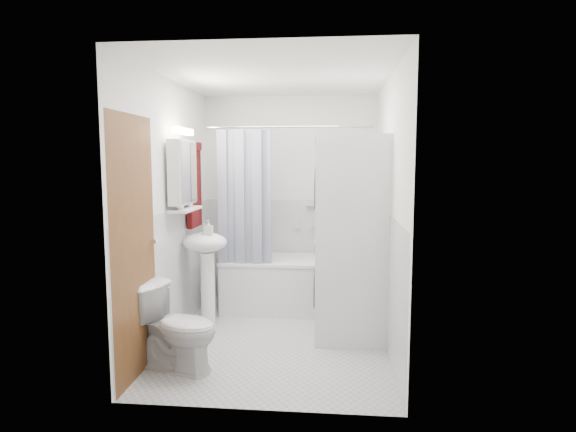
# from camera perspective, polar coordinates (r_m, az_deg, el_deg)

# --- Properties ---
(floor) EXTENTS (2.60, 2.60, 0.00)m
(floor) POSITION_cam_1_polar(r_m,az_deg,el_deg) (4.64, -1.23, -14.33)
(floor) COLOR silver
(floor) RESTS_ON ground
(room_walls) EXTENTS (2.60, 2.60, 2.60)m
(room_walls) POSITION_cam_1_polar(r_m,az_deg,el_deg) (4.34, -1.28, 4.32)
(room_walls) COLOR white
(room_walls) RESTS_ON ground
(wainscot) EXTENTS (1.98, 2.58, 2.58)m
(wainscot) POSITION_cam_1_polar(r_m,az_deg,el_deg) (4.75, -0.83, -6.29)
(wainscot) COLOR white
(wainscot) RESTS_ON ground
(door) EXTENTS (0.05, 2.00, 2.00)m
(door) POSITION_cam_1_polar(r_m,az_deg,el_deg) (4.09, -15.56, -2.93)
(door) COLOR brown
(door) RESTS_ON ground
(bathtub) EXTENTS (1.51, 0.72, 0.58)m
(bathtub) POSITION_cam_1_polar(r_m,az_deg,el_deg) (5.42, 0.41, -7.74)
(bathtub) COLOR silver
(bathtub) RESTS_ON ground
(tub_spout) EXTENTS (0.04, 0.12, 0.04)m
(tub_spout) POSITION_cam_1_polar(r_m,az_deg,el_deg) (5.62, 2.74, -1.21)
(tub_spout) COLOR silver
(tub_spout) RESTS_ON room_walls
(curtain_rod) EXTENTS (1.69, 0.02, 0.02)m
(curtain_rod) POSITION_cam_1_polar(r_m,az_deg,el_deg) (4.96, 0.12, 10.53)
(curtain_rod) COLOR silver
(curtain_rod) RESTS_ON room_walls
(shower_curtain) EXTENTS (0.55, 0.02, 1.45)m
(shower_curtain) POSITION_cam_1_polar(r_m,az_deg,el_deg) (5.03, -5.24, 1.90)
(shower_curtain) COLOR #131D43
(shower_curtain) RESTS_ON curtain_rod
(sink) EXTENTS (0.44, 0.37, 1.04)m
(sink) POSITION_cam_1_polar(r_m,az_deg,el_deg) (4.88, -9.70, -4.81)
(sink) COLOR white
(sink) RESTS_ON ground
(medicine_cabinet) EXTENTS (0.13, 0.50, 0.71)m
(medicine_cabinet) POSITION_cam_1_polar(r_m,az_deg,el_deg) (4.63, -12.37, 5.28)
(medicine_cabinet) COLOR silver
(medicine_cabinet) RESTS_ON room_walls
(shelf) EXTENTS (0.18, 0.54, 0.02)m
(shelf) POSITION_cam_1_polar(r_m,az_deg,el_deg) (4.65, -12.08, 0.78)
(shelf) COLOR silver
(shelf) RESTS_ON room_walls
(shower_caddy) EXTENTS (0.22, 0.06, 0.02)m
(shower_caddy) POSITION_cam_1_polar(r_m,az_deg,el_deg) (5.58, 3.27, 1.34)
(shower_caddy) COLOR silver
(shower_caddy) RESTS_ON room_walls
(towel) EXTENTS (0.07, 0.37, 0.89)m
(towel) POSITION_cam_1_polar(r_m,az_deg,el_deg) (5.10, -11.07, 3.80)
(towel) COLOR #550C12
(towel) RESTS_ON room_walls
(washer_dryer) EXTENTS (0.69, 0.67, 1.89)m
(washer_dryer) POSITION_cam_1_polar(r_m,az_deg,el_deg) (4.51, 7.53, -2.59)
(washer_dryer) COLOR silver
(washer_dryer) RESTS_ON ground
(toilet) EXTENTS (0.77, 0.58, 0.67)m
(toilet) POSITION_cam_1_polar(r_m,az_deg,el_deg) (4.01, -13.02, -12.80)
(toilet) COLOR white
(toilet) RESTS_ON ground
(soap_pump) EXTENTS (0.08, 0.17, 0.08)m
(soap_pump) POSITION_cam_1_polar(r_m,az_deg,el_deg) (4.77, -9.41, -2.05)
(soap_pump) COLOR gray
(soap_pump) RESTS_ON sink
(shelf_bottle) EXTENTS (0.07, 0.18, 0.07)m
(shelf_bottle) POSITION_cam_1_polar(r_m,az_deg,el_deg) (4.50, -12.67, 1.19)
(shelf_bottle) COLOR gray
(shelf_bottle) RESTS_ON shelf
(shelf_cup) EXTENTS (0.10, 0.09, 0.10)m
(shelf_cup) POSITION_cam_1_polar(r_m,az_deg,el_deg) (4.76, -11.67, 1.68)
(shelf_cup) COLOR gray
(shelf_cup) RESTS_ON shelf
(shampoo_a) EXTENTS (0.13, 0.17, 0.13)m
(shampoo_a) POSITION_cam_1_polar(r_m,az_deg,el_deg) (5.57, 3.80, 2.11)
(shampoo_a) COLOR gray
(shampoo_a) RESTS_ON shower_caddy
(shampoo_b) EXTENTS (0.08, 0.21, 0.08)m
(shampoo_b) POSITION_cam_1_polar(r_m,az_deg,el_deg) (5.57, 5.04, 1.84)
(shampoo_b) COLOR #26609A
(shampoo_b) RESTS_ON shower_caddy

